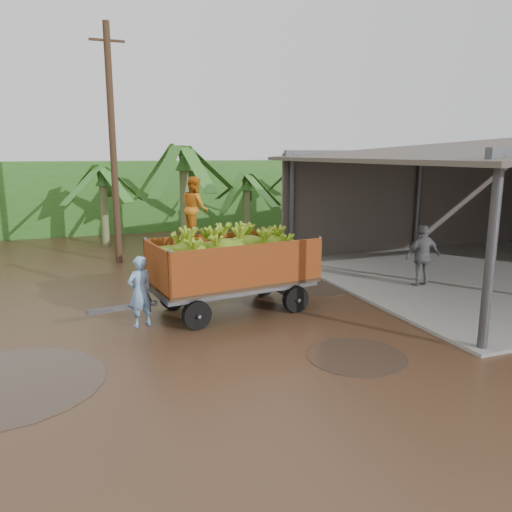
{
  "coord_description": "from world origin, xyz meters",
  "views": [
    {
      "loc": [
        -2.48,
        -11.1,
        4.01
      ],
      "look_at": [
        2.17,
        1.19,
        1.29
      ],
      "focal_mm": 35.0,
      "sensor_mm": 36.0,
      "label": 1
    }
  ],
  "objects": [
    {
      "name": "ground",
      "position": [
        0.0,
        0.0,
        0.0
      ],
      "size": [
        100.0,
        100.0,
        0.0
      ],
      "primitive_type": "plane",
      "color": "black",
      "rests_on": "ground"
    },
    {
      "name": "hedge_north",
      "position": [
        -2.0,
        16.0,
        1.8
      ],
      "size": [
        22.0,
        3.0,
        3.6
      ],
      "primitive_type": "cube",
      "color": "#2D661E",
      "rests_on": "ground"
    },
    {
      "name": "man_blue",
      "position": [
        -1.04,
        0.34,
        0.84
      ],
      "size": [
        0.72,
        0.59,
        1.68
      ],
      "primitive_type": "imported",
      "rotation": [
        0.0,
        0.0,
        3.5
      ],
      "color": "#76A2D7",
      "rests_on": "ground"
    },
    {
      "name": "banana_trailer",
      "position": [
        1.33,
        0.7,
        1.25
      ],
      "size": [
        5.76,
        2.49,
        3.45
      ],
      "rotation": [
        0.0,
        0.0,
        0.13
      ],
      "color": "#A94A18",
      "rests_on": "ground"
    },
    {
      "name": "man_grey",
      "position": [
        7.36,
        0.8,
        0.97
      ],
      "size": [
        1.17,
        0.54,
        1.95
      ],
      "primitive_type": "imported",
      "rotation": [
        0.0,
        0.0,
        3.09
      ],
      "color": "slate",
      "rests_on": "ground"
    },
    {
      "name": "utility_pole",
      "position": [
        -0.82,
        7.76,
        4.27
      ],
      "size": [
        1.2,
        0.24,
        8.43
      ],
      "color": "#47301E",
      "rests_on": "ground"
    }
  ]
}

